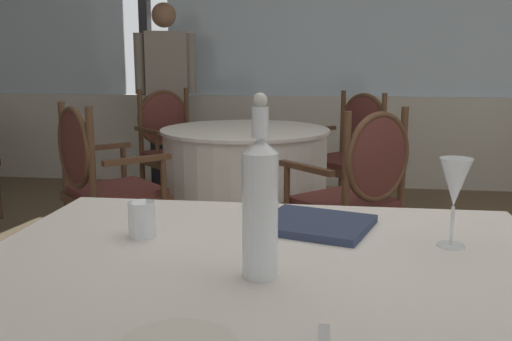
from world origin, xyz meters
The scene contains 11 objects.
window_wall_far centered at (0.00, 3.46, 1.14)m, with size 11.70×0.14×2.87m.
water_bottle centered at (-0.20, -0.84, 0.92)m, with size 0.07×0.07×0.37m.
wine_glass centered at (0.22, -0.60, 0.92)m, with size 0.08×0.08×0.21m.
water_tumbler centered at (-0.52, -0.62, 0.81)m, with size 0.07×0.07×0.09m, color white.
menu_book centered at (-0.10, -0.49, 0.78)m, with size 0.27×0.24×0.02m, color #2D3856.
background_table_0 centered at (-0.60, 1.56, 0.38)m, with size 1.06×1.06×0.77m.
dining_chair_0_0 centered at (-1.27, 2.24, 0.57)m, with size 0.66×0.66×0.97m.
dining_chair_0_1 centered at (-1.28, 0.89, 0.57)m, with size 0.66×0.66×0.97m.
dining_chair_0_2 centered at (0.07, 0.88, 0.56)m, with size 0.66×0.66×0.97m.
dining_chair_0_3 centered at (0.08, 2.23, 0.56)m, with size 0.66×0.66×0.96m.
diner_person_1 centered at (-1.52, 2.97, 0.95)m, with size 0.50×0.32×1.67m.
Camera 1 is at (-0.07, -1.92, 1.20)m, focal length 39.78 mm.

